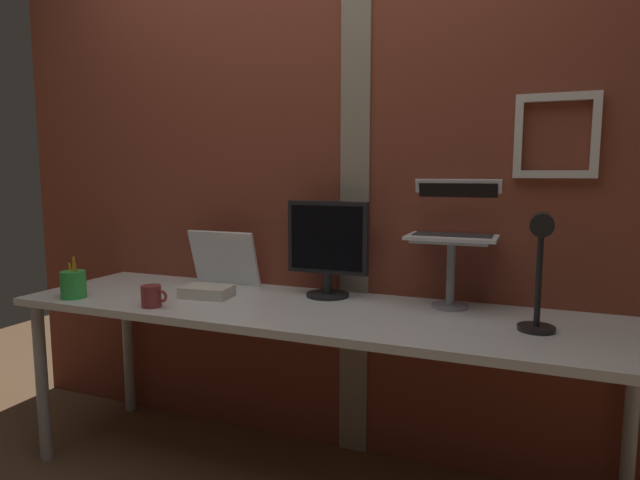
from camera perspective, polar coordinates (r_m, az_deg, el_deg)
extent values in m
cube|color=brown|center=(2.40, -0.34, 7.32)|extent=(3.25, 0.12, 2.48)
cube|color=gray|center=(2.27, 3.77, 7.32)|extent=(0.13, 0.01, 2.48)
cube|color=white|center=(2.16, 24.14, 13.80)|extent=(0.29, 0.03, 0.03)
cube|color=white|center=(2.14, 23.76, 6.46)|extent=(0.29, 0.03, 0.03)
cube|color=white|center=(2.14, 20.46, 10.31)|extent=(0.03, 0.03, 0.25)
cube|color=white|center=(2.15, 27.42, 9.95)|extent=(0.03, 0.03, 0.25)
cube|color=white|center=(2.07, -1.05, -7.63)|extent=(2.40, 0.64, 0.03)
cylinder|color=#B2B2B7|center=(2.64, -27.61, -13.35)|extent=(0.05, 0.05, 0.69)
cylinder|color=#B2B2B7|center=(2.98, -19.86, -10.62)|extent=(0.05, 0.05, 0.69)
cylinder|color=#B2B2B7|center=(2.31, 30.32, -16.53)|extent=(0.05, 0.05, 0.69)
cylinder|color=black|center=(2.24, 0.83, -5.89)|extent=(0.18, 0.18, 0.01)
cylinder|color=black|center=(2.23, 0.83, -4.65)|extent=(0.04, 0.04, 0.09)
cube|color=black|center=(2.20, 0.84, 0.28)|extent=(0.35, 0.04, 0.30)
cube|color=black|center=(2.18, 0.65, 0.22)|extent=(0.31, 0.00, 0.26)
cylinder|color=gray|center=(2.12, 13.71, -6.87)|extent=(0.14, 0.14, 0.01)
cylinder|color=gray|center=(2.09, 13.81, -3.47)|extent=(0.03, 0.03, 0.24)
cube|color=gray|center=(2.07, 13.92, -0.01)|extent=(0.28, 0.22, 0.01)
cube|color=white|center=(2.07, 13.92, 0.29)|extent=(0.33, 0.21, 0.01)
cube|color=#2D2D30|center=(2.09, 14.00, 0.55)|extent=(0.29, 0.12, 0.00)
cube|color=white|center=(2.20, 14.53, 3.59)|extent=(0.33, 0.06, 0.21)
cube|color=black|center=(2.19, 14.50, 3.53)|extent=(0.30, 0.05, 0.18)
cube|color=white|center=(2.49, -10.23, -1.92)|extent=(0.33, 0.09, 0.25)
cylinder|color=black|center=(1.91, 22.12, -8.74)|extent=(0.12, 0.12, 0.02)
cylinder|color=black|center=(1.86, 22.40, -3.13)|extent=(0.02, 0.02, 0.36)
cylinder|color=black|center=(1.75, 22.66, 1.57)|extent=(0.07, 0.11, 0.07)
cylinder|color=green|center=(2.43, -24.89, -4.35)|extent=(0.10, 0.10, 0.11)
cylinder|color=yellow|center=(2.43, -25.04, -3.80)|extent=(0.01, 0.02, 0.14)
cylinder|color=orange|center=(2.42, -24.96, -3.51)|extent=(0.01, 0.03, 0.16)
cylinder|color=orange|center=(2.41, -24.53, -3.59)|extent=(0.01, 0.04, 0.16)
cylinder|color=maroon|center=(2.16, -17.61, -5.76)|extent=(0.08, 0.08, 0.08)
torus|color=maroon|center=(2.13, -16.57, -5.79)|extent=(0.05, 0.01, 0.05)
cube|color=silver|center=(2.28, -12.00, -5.42)|extent=(0.22, 0.16, 0.05)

